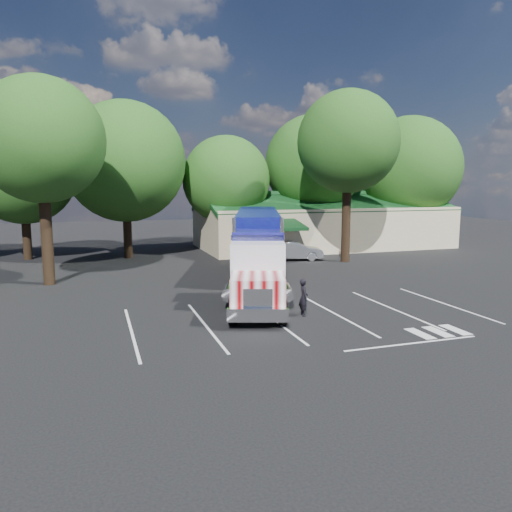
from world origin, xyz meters
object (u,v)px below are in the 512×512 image
object	(u,v)px
bicycle	(235,265)
silver_sedan	(294,251)
semi_truck	(258,240)
woman	(304,297)

from	to	relation	value
bicycle	silver_sedan	world-z (taller)	silver_sedan
semi_truck	woman	distance (m)	9.70
semi_truck	silver_sedan	world-z (taller)	semi_truck
silver_sedan	woman	bearing A→B (deg)	172.79
bicycle	silver_sedan	distance (m)	7.08
semi_truck	silver_sedan	bearing A→B (deg)	69.87
semi_truck	bicycle	world-z (taller)	semi_truck
woman	silver_sedan	xyz separation A→B (m)	(6.26, 16.31, -0.12)
semi_truck	woman	bearing A→B (deg)	-76.86
silver_sedan	semi_truck	bearing A→B (deg)	155.32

